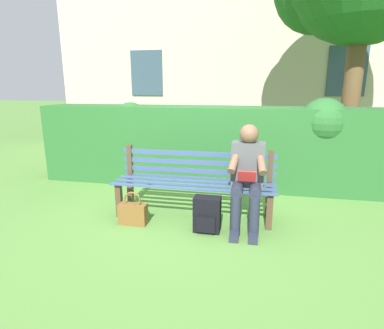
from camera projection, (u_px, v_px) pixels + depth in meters
The scene contains 7 objects.
ground at pixel (194, 216), 3.94m from camera, with size 60.00×60.00×0.00m, color #517F38.
park_bench at pixel (195, 181), 3.91m from camera, with size 1.99×0.52×0.85m.
person_seated at pixel (247, 174), 3.57m from camera, with size 0.44×0.73×1.18m.
hedge_backdrop at pixel (213, 144), 5.13m from camera, with size 5.66×0.85×1.44m.
building_facade at pixel (245, 21), 9.29m from camera, with size 10.29×3.31×7.02m.
backpack at pixel (207, 215), 3.50m from camera, with size 0.30×0.24×0.41m.
handbag at pixel (133, 213), 3.69m from camera, with size 0.33×0.14×0.41m.
Camera 1 is at (-0.72, 3.59, 1.60)m, focal length 29.11 mm.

